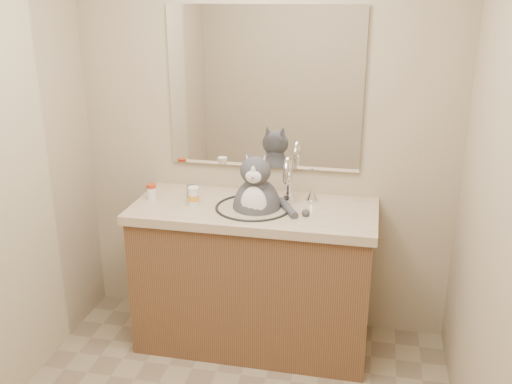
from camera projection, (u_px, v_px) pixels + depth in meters
room at (199, 209)px, 2.11m from camera, size 2.22×2.52×2.42m
vanity at (254, 273)px, 3.25m from camera, size 1.34×0.59×1.12m
mirror at (264, 89)px, 3.17m from camera, size 1.10×0.02×0.90m
cat at (257, 205)px, 3.10m from camera, size 0.39×0.30×0.53m
pill_bottle_redcap at (152, 192)px, 3.21m from camera, size 0.05×0.05×0.09m
pill_bottle_orange at (194, 196)px, 3.13m from camera, size 0.07×0.07×0.10m
grey_canister at (191, 191)px, 3.24m from camera, size 0.06×0.06×0.08m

